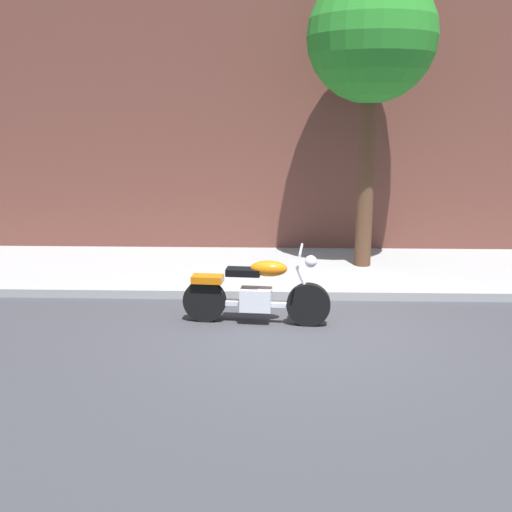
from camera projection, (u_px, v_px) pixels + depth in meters
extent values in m
plane|color=#38383D|center=(298.00, 331.00, 8.34)|extent=(60.00, 60.00, 0.00)
cube|color=#979797|center=(292.00, 270.00, 11.21)|extent=(20.05, 3.18, 0.14)
cube|color=brown|center=(293.00, 60.00, 12.09)|extent=(20.05, 0.50, 7.89)
cylinder|color=black|center=(308.00, 305.00, 8.48)|extent=(0.62, 0.18, 0.62)
cylinder|color=black|center=(205.00, 301.00, 8.66)|extent=(0.62, 0.18, 0.62)
cube|color=silver|center=(256.00, 299.00, 8.56)|extent=(0.46, 0.32, 0.32)
cube|color=silver|center=(256.00, 304.00, 8.58)|extent=(1.34, 0.20, 0.06)
ellipsoid|color=#D1660C|center=(269.00, 269.00, 8.43)|extent=(0.54, 0.31, 0.22)
cube|color=black|center=(243.00, 272.00, 8.49)|extent=(0.50, 0.28, 0.10)
cube|color=#D1660C|center=(208.00, 279.00, 8.57)|extent=(0.46, 0.28, 0.10)
cylinder|color=silver|center=(305.00, 285.00, 8.42)|extent=(0.27, 0.07, 0.58)
cylinder|color=silver|center=(301.00, 250.00, 8.31)|extent=(0.10, 0.70, 0.04)
sphere|color=silver|center=(311.00, 261.00, 8.33)|extent=(0.17, 0.17, 0.17)
cylinder|color=silver|center=(240.00, 302.00, 8.77)|extent=(0.80, 0.16, 0.09)
cylinder|color=#533523|center=(366.00, 177.00, 10.95)|extent=(0.31, 0.31, 3.58)
sphere|color=#278125|center=(372.00, 37.00, 10.38)|extent=(2.25, 2.25, 2.25)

